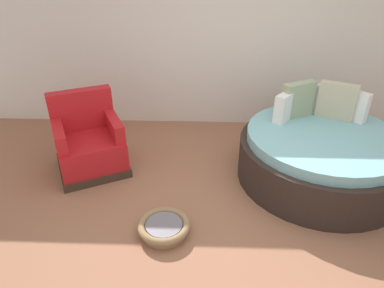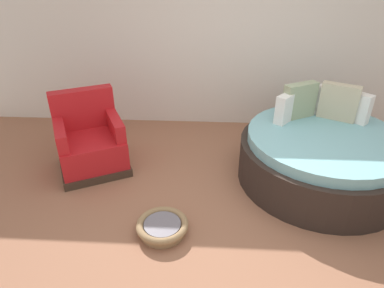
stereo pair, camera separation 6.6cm
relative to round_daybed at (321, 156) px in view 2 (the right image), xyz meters
name	(u,v)px [view 2 (the right image)]	position (x,y,z in m)	size (l,w,h in m)	color
ground_plane	(228,220)	(-1.10, -0.80, -0.33)	(8.00, 8.00, 0.02)	#936047
back_wall	(227,39)	(-1.10, 1.55, 0.99)	(8.00, 0.12, 2.61)	silver
round_daybed	(321,156)	(0.00, 0.00, 0.00)	(1.90, 1.90, 1.05)	#2D231E
red_armchair	(90,143)	(-2.79, 0.13, 0.01)	(1.07, 1.07, 0.94)	#38281E
pet_basket	(162,227)	(-1.75, -1.02, -0.25)	(0.51, 0.51, 0.13)	#8E704C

